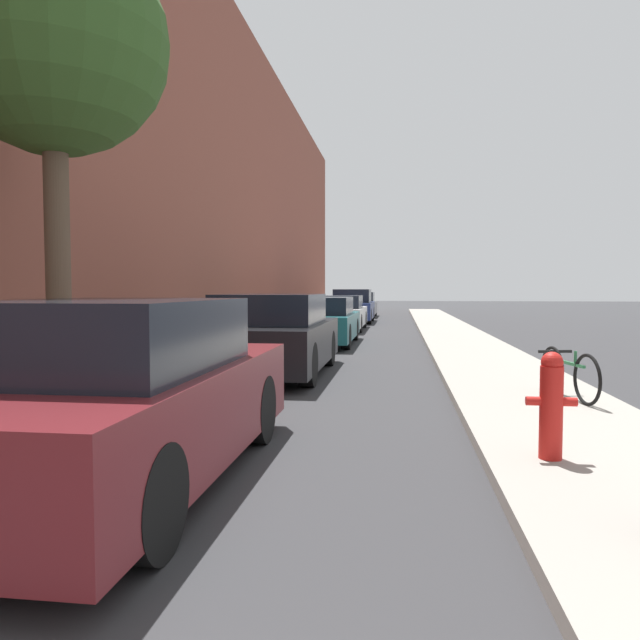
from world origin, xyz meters
TOP-DOWN VIEW (x-y plane):
  - ground_plane at (0.00, 16.00)m, footprint 120.00×120.00m
  - sidewalk_left at (-2.90, 16.00)m, footprint 2.00×52.00m
  - sidewalk_right at (2.90, 16.00)m, footprint 2.00×52.00m
  - building_facade_left at (-4.25, 16.00)m, footprint 0.70×52.00m
  - parked_car_maroon at (-0.90, 5.44)m, footprint 1.76×4.00m
  - parked_car_black at (-0.95, 11.19)m, footprint 1.82×4.07m
  - parked_car_teal at (-0.83, 16.81)m, footprint 1.73×4.29m
  - parked_car_white at (-0.90, 22.38)m, footprint 1.74×4.38m
  - parked_car_navy at (-0.81, 27.26)m, footprint 1.76×4.18m
  - parked_car_grey at (-0.93, 32.60)m, footprint 1.85×4.09m
  - street_tree_near at (-2.46, 7.22)m, footprint 2.43×2.43m
  - fire_hydrant at (2.41, 6.12)m, footprint 0.39×0.18m
  - bicycle at (3.29, 8.85)m, footprint 0.46×1.47m

SIDE VIEW (x-z plane):
  - ground_plane at x=0.00m, z-range 0.00..0.00m
  - sidewalk_left at x=-2.90m, z-range 0.00..0.12m
  - sidewalk_right at x=2.90m, z-range 0.00..0.12m
  - bicycle at x=3.29m, z-range 0.13..0.74m
  - fire_hydrant at x=2.41m, z-range 0.13..0.99m
  - parked_car_white at x=-0.90m, z-range -0.02..1.23m
  - parked_car_teal at x=-0.83m, z-range -0.02..1.24m
  - parked_car_grey at x=-0.93m, z-range -0.03..1.29m
  - parked_car_maroon at x=-0.90m, z-range -0.03..1.36m
  - parked_car_black at x=-0.95m, z-range -0.03..1.36m
  - parked_car_navy at x=-0.81m, z-range -0.04..1.43m
  - street_tree_near at x=-2.46m, z-range 1.48..6.70m
  - building_facade_left at x=-4.25m, z-range 0.00..10.37m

